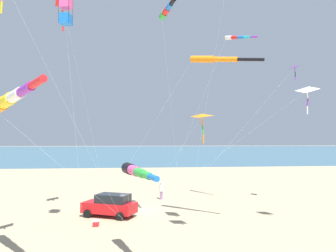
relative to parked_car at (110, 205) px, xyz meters
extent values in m
plane|color=tan|center=(-2.02, 1.96, -0.95)|extent=(600.00, 600.00, 0.00)
cube|color=#386B84|center=(-167.02, 1.96, -0.95)|extent=(240.00, 600.00, 0.01)
cube|color=red|center=(-0.04, -0.09, -0.20)|extent=(3.50, 4.68, 0.84)
cube|color=black|center=(0.10, 0.22, 0.56)|extent=(2.57, 3.03, 0.68)
cylinder|color=black|center=(0.18, -1.81, -0.62)|extent=(0.48, 0.69, 0.66)
cylinder|color=black|center=(-1.50, -1.02, -0.62)|extent=(0.48, 0.69, 0.66)
cylinder|color=black|center=(1.42, 0.84, -0.62)|extent=(0.48, 0.69, 0.66)
cylinder|color=black|center=(-0.26, 1.63, -0.62)|extent=(0.48, 0.69, 0.66)
cube|color=red|center=(2.86, -0.85, -0.77)|extent=(0.60, 0.40, 0.36)
cube|color=white|center=(2.86, -0.85, -0.56)|extent=(0.62, 0.42, 0.06)
cube|color=#8E6B9E|center=(-7.45, 4.82, -0.53)|extent=(0.37, 0.30, 0.84)
cylinder|color=silver|center=(-7.45, 4.82, 0.23)|extent=(0.52, 0.52, 0.69)
sphere|color=tan|center=(-7.45, 4.82, 0.71)|extent=(0.26, 0.26, 0.26)
cylinder|color=silver|center=(-7.68, 4.75, 0.75)|extent=(0.42, 0.30, 0.52)
cylinder|color=silver|center=(-7.51, 5.05, 0.75)|extent=(0.42, 0.30, 0.52)
cube|color=#232328|center=(-3.88, 1.43, -0.71)|extent=(0.21, 0.13, 0.49)
cylinder|color=#232328|center=(-3.88, 1.43, -0.26)|extent=(0.26, 0.26, 0.40)
sphere|color=brown|center=(-3.88, 1.43, 0.02)|extent=(0.15, 0.15, 0.15)
cylinder|color=#232328|center=(-3.76, 1.51, 0.05)|extent=(0.25, 0.11, 0.31)
cylinder|color=#232328|center=(-3.80, 1.31, 0.05)|extent=(0.25, 0.11, 0.31)
pyramid|color=purple|center=(-3.13, 17.58, 12.51)|extent=(1.05, 0.74, 0.28)
cylinder|color=black|center=(-3.13, 17.60, 12.45)|extent=(0.10, 0.88, 0.25)
cylinder|color=purple|center=(-3.13, 17.61, 12.18)|extent=(0.10, 0.12, 0.46)
cylinder|color=black|center=(-3.14, 17.64, 11.73)|extent=(0.09, 0.10, 0.45)
cylinder|color=purple|center=(-3.12, 17.62, 11.28)|extent=(0.13, 0.15, 0.46)
cylinder|color=white|center=(-5.15, 12.31, 5.73)|extent=(4.05, 10.58, 13.37)
cylinder|color=black|center=(9.00, 1.58, 3.72)|extent=(1.06, 0.88, 0.65)
cylinder|color=#EF4C93|center=(9.85, 1.86, 3.69)|extent=(1.03, 0.79, 0.56)
cylinder|color=green|center=(10.69, 2.15, 3.65)|extent=(1.00, 0.71, 0.48)
cylinder|color=green|center=(11.53, 2.44, 3.62)|extent=(0.97, 0.63, 0.39)
cylinder|color=blue|center=(12.38, 2.72, 3.59)|extent=(0.94, 0.55, 0.31)
cylinder|color=white|center=(3.15, 1.47, 1.32)|extent=(10.87, 0.08, 4.54)
cylinder|color=white|center=(-4.96, 11.55, 15.74)|extent=(0.96, 0.78, 0.56)
cylinder|color=red|center=(-4.27, 11.94, 15.56)|extent=(0.92, 0.72, 0.51)
cylinder|color=blue|center=(-3.57, 12.33, 15.38)|extent=(0.89, 0.67, 0.46)
cylinder|color=#1EB7C6|center=(-2.88, 12.73, 15.20)|extent=(0.85, 0.62, 0.41)
cylinder|color=purple|center=(-2.19, 13.12, 15.02)|extent=(0.81, 0.57, 0.35)
cylinder|color=white|center=(-7.10, 8.23, 7.39)|extent=(3.60, 6.25, 16.68)
cylinder|color=orange|center=(2.46, 7.19, 11.61)|extent=(1.68, 1.88, 0.79)
cylinder|color=orange|center=(3.69, 8.67, 11.34)|extent=(1.56, 1.77, 0.65)
cylinder|color=black|center=(4.92, 10.16, 11.07)|extent=(1.43, 1.66, 0.51)
cylinder|color=white|center=(-0.39, 2.72, 5.33)|extent=(4.48, 7.45, 12.57)
pyramid|color=white|center=(4.83, 14.42, 9.04)|extent=(1.44, 1.47, 0.56)
cylinder|color=black|center=(4.80, 14.44, 8.97)|extent=(0.75, 0.68, 0.62)
cylinder|color=white|center=(4.83, 14.45, 8.62)|extent=(0.18, 0.14, 0.58)
cylinder|color=purple|center=(4.87, 14.43, 8.05)|extent=(0.10, 0.16, 0.58)
cylinder|color=white|center=(4.87, 14.40, 7.48)|extent=(0.12, 0.12, 0.57)
cylinder|color=white|center=(-0.19, 9.14, 3.99)|extent=(10.01, 10.62, 9.88)
cylinder|color=yellow|center=(10.29, -4.53, 7.30)|extent=(1.53, 1.33, 0.75)
cylinder|color=white|center=(11.40, -3.74, 7.44)|extent=(1.46, 1.25, 0.65)
cylinder|color=purple|center=(12.52, -2.95, 7.57)|extent=(1.40, 1.16, 0.56)
cylinder|color=red|center=(13.64, -2.15, 7.71)|extent=(1.33, 1.07, 0.46)
cylinder|color=white|center=(5.84, -2.02, 2.99)|extent=(5.55, 7.41, 7.88)
cylinder|color=green|center=(1.13, 4.24, 15.50)|extent=(0.93, 0.70, 0.60)
cylinder|color=red|center=(1.92, 4.40, 15.55)|extent=(0.91, 0.63, 0.52)
cylinder|color=blue|center=(2.70, 4.56, 15.60)|extent=(0.89, 0.55, 0.45)
cylinder|color=black|center=(3.49, 4.72, 15.65)|extent=(0.87, 0.48, 0.37)
cylinder|color=white|center=(-4.01, 5.59, 7.19)|extent=(9.51, 2.86, 16.29)
pyramid|color=red|center=(-0.39, -4.15, 17.00)|extent=(2.01, 1.52, 0.81)
cylinder|color=black|center=(-0.37, -4.09, 16.91)|extent=(0.38, 1.32, 0.90)
cylinder|color=red|center=(-0.39, -4.10, 16.42)|extent=(0.19, 0.17, 0.81)
cylinder|color=#1EB7C6|center=(-0.42, -4.10, 15.62)|extent=(0.18, 0.16, 0.81)
cylinder|color=red|center=(-0.46, -4.05, 14.81)|extent=(0.22, 0.26, 0.82)
cylinder|color=white|center=(-3.22, -2.41, 7.95)|extent=(5.72, 3.37, 17.80)
cube|color=#EF4C93|center=(4.53, -2.84, 14.74)|extent=(0.85, 0.85, 0.71)
cube|color=blue|center=(4.53, -2.84, 13.61)|extent=(0.85, 0.85, 0.71)
cylinder|color=black|center=(4.96, -2.58, 14.18)|extent=(0.02, 0.02, 1.84)
cylinder|color=black|center=(4.27, -2.42, 14.18)|extent=(0.02, 0.02, 1.84)
cylinder|color=black|center=(4.80, -3.27, 14.18)|extent=(0.02, 0.02, 1.84)
cylinder|color=black|center=(4.11, -3.11, 14.18)|extent=(0.02, 0.02, 1.84)
cylinder|color=white|center=(2.85, -2.42, 6.15)|extent=(3.38, 0.85, 14.21)
pyramid|color=orange|center=(6.09, 6.33, 6.97)|extent=(1.48, 1.53, 0.34)
cylinder|color=black|center=(6.08, 6.35, 6.89)|extent=(0.87, 0.75, 0.29)
cylinder|color=orange|center=(6.10, 6.36, 6.54)|extent=(0.17, 0.14, 0.59)
cylinder|color=green|center=(6.15, 6.40, 5.97)|extent=(0.18, 0.19, 0.59)
cylinder|color=orange|center=(6.15, 6.43, 5.39)|extent=(0.15, 0.10, 0.59)
cylinder|color=white|center=(3.41, 4.17, 2.95)|extent=(5.36, 4.36, 7.80)
cylinder|color=white|center=(2.29, 7.75, 9.47)|extent=(14.47, 0.68, 20.83)
cylinder|color=yellow|center=(9.30, -5.27, 12.44)|extent=(0.19, 0.19, 0.64)
cylinder|color=white|center=(5.74, -2.04, 6.54)|extent=(7.16, 6.39, 14.98)
camera|label=1|loc=(27.77, 1.74, 5.35)|focal=35.64mm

